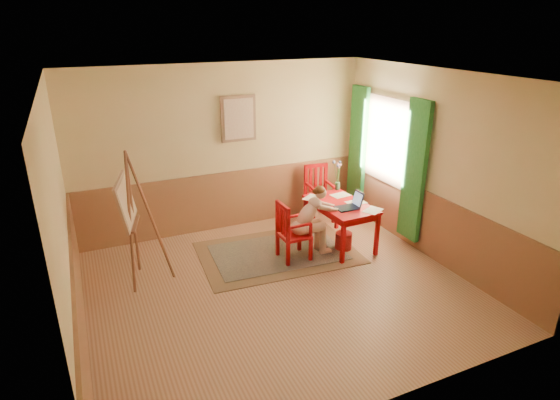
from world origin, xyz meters
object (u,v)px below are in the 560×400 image
chair_left (291,232)px  laptop (350,205)px  figure (311,218)px  chair_back (319,193)px  easel (129,207)px  table (341,209)px

chair_left → laptop: 1.01m
chair_left → figure: 0.37m
chair_back → figure: bearing=-123.4°
chair_back → easel: size_ratio=0.53×
chair_back → easel: (-3.34, -0.87, 0.61)m
laptop → easel: (-3.18, 0.42, 0.35)m
figure → laptop: 0.65m
figure → easel: (-2.56, 0.32, 0.50)m
table → easel: easel is taller
chair_back → figure: figure is taller
table → figure: figure is taller
chair_left → laptop: size_ratio=2.30×
chair_back → laptop: bearing=-97.3°
figure → laptop: figure is taller
chair_back → figure: 1.42m
laptop → chair_back: bearing=82.7°
chair_left → chair_back: (1.12, 1.20, 0.04)m
table → laptop: 0.26m
chair_left → laptop: bearing=-5.3°
figure → table: bearing=10.8°
table → chair_left: chair_left is taller
chair_left → figure: figure is taller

